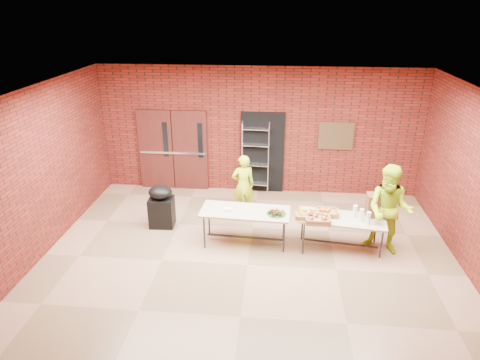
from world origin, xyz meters
name	(u,v)px	position (x,y,z in m)	size (l,w,h in m)	color
room	(248,188)	(0.00, 0.00, 1.60)	(8.08, 7.08, 3.28)	brown
double_doors	(173,150)	(-2.20, 3.44, 1.05)	(1.78, 0.12, 2.10)	#421712
dark_doorway	(262,153)	(0.10, 3.46, 1.05)	(1.10, 0.06, 2.10)	black
bronze_plaque	(336,136)	(1.90, 3.45, 1.55)	(0.85, 0.04, 0.70)	#47311C
wire_rack	(255,159)	(-0.07, 3.32, 0.93)	(0.69, 0.23, 1.87)	silver
table_left	(245,213)	(-0.12, 0.82, 0.67)	(1.82, 0.85, 0.73)	tan
table_right	(342,220)	(1.80, 0.77, 0.63)	(1.75, 0.92, 0.69)	tan
basket_bananas	(306,215)	(1.08, 0.71, 0.74)	(0.40, 0.31, 0.12)	#AE8546
basket_oranges	(327,212)	(1.51, 0.87, 0.75)	(0.42, 0.33, 0.13)	#AE8546
basket_apples	(318,219)	(1.30, 0.55, 0.75)	(0.47, 0.36, 0.15)	#AE8546
muffin_tray	(276,212)	(0.51, 0.73, 0.77)	(0.38, 0.38, 0.09)	#165217
napkin_box	(228,209)	(-0.46, 0.78, 0.76)	(0.17, 0.11, 0.06)	white
coffee_dispenser	(375,205)	(2.44, 0.94, 0.91)	(0.34, 0.31, 0.45)	brown
cup_stack_front	(362,215)	(2.14, 0.68, 0.81)	(0.08, 0.08, 0.25)	white
cup_stack_mid	(368,218)	(2.25, 0.56, 0.81)	(0.08, 0.08, 0.25)	white
cup_stack_back	(355,211)	(2.04, 0.84, 0.81)	(0.08, 0.08, 0.25)	white
covered_grill	(161,206)	(-2.00, 1.37, 0.48)	(0.54, 0.46, 0.95)	black
volunteer_woman	(243,185)	(-0.27, 2.10, 0.73)	(0.53, 0.35, 1.45)	#ADD517
volunteer_man	(389,210)	(2.66, 0.75, 0.90)	(0.88, 0.68, 1.81)	#ADD517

